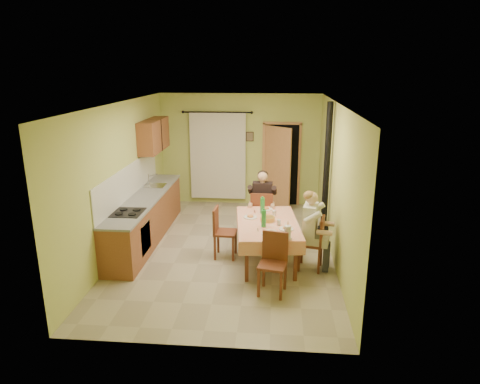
# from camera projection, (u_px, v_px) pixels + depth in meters

# --- Properties ---
(floor) EXTENTS (4.00, 6.00, 0.01)m
(floor) POSITION_uv_depth(u_px,v_px,m) (227.00, 250.00, 8.32)
(floor) COLOR tan
(floor) RESTS_ON ground
(room_shell) EXTENTS (4.04, 6.04, 2.82)m
(room_shell) POSITION_uv_depth(u_px,v_px,m) (226.00, 158.00, 7.80)
(room_shell) COLOR #C2CD69
(room_shell) RESTS_ON ground
(kitchen_run) EXTENTS (0.64, 3.64, 1.56)m
(kitchen_run) POSITION_uv_depth(u_px,v_px,m) (146.00, 217.00, 8.70)
(kitchen_run) COLOR brown
(kitchen_run) RESTS_ON ground
(upper_cabinets) EXTENTS (0.35, 1.40, 0.70)m
(upper_cabinets) POSITION_uv_depth(u_px,v_px,m) (154.00, 135.00, 9.54)
(upper_cabinets) COLOR brown
(upper_cabinets) RESTS_ON room_shell
(curtain) EXTENTS (1.70, 0.07, 2.22)m
(curtain) POSITION_uv_depth(u_px,v_px,m) (218.00, 156.00, 10.78)
(curtain) COLOR black
(curtain) RESTS_ON ground
(doorway) EXTENTS (0.96, 0.58, 2.15)m
(doorway) POSITION_uv_depth(u_px,v_px,m) (279.00, 166.00, 10.66)
(doorway) COLOR black
(doorway) RESTS_ON ground
(dining_table) EXTENTS (1.27, 1.90, 0.76)m
(dining_table) POSITION_uv_depth(u_px,v_px,m) (267.00, 242.00, 7.74)
(dining_table) COLOR #ED9A7B
(dining_table) RESTS_ON ground
(tableware) EXTENTS (0.90, 1.63, 0.33)m
(tableware) POSITION_uv_depth(u_px,v_px,m) (269.00, 220.00, 7.52)
(tableware) COLOR white
(tableware) RESTS_ON dining_table
(chair_far) EXTENTS (0.46, 0.46, 1.01)m
(chair_far) POSITION_uv_depth(u_px,v_px,m) (262.00, 224.00, 8.83)
(chair_far) COLOR brown
(chair_far) RESTS_ON ground
(chair_near) EXTENTS (0.48, 0.48, 0.97)m
(chair_near) POSITION_uv_depth(u_px,v_px,m) (272.00, 276.00, 6.67)
(chair_near) COLOR brown
(chair_near) RESTS_ON ground
(chair_right) EXTENTS (0.47, 0.47, 0.96)m
(chair_right) POSITION_uv_depth(u_px,v_px,m) (311.00, 253.00, 7.47)
(chair_right) COLOR brown
(chair_right) RESTS_ON ground
(chair_left) EXTENTS (0.42, 0.42, 0.95)m
(chair_left) POSITION_uv_depth(u_px,v_px,m) (225.00, 242.00, 7.95)
(chair_left) COLOR brown
(chair_left) RESTS_ON ground
(man_far) EXTENTS (0.59, 0.47, 1.39)m
(man_far) POSITION_uv_depth(u_px,v_px,m) (262.00, 197.00, 8.68)
(man_far) COLOR black
(man_far) RESTS_ON chair_far
(man_right) EXTENTS (0.53, 0.63, 1.39)m
(man_right) POSITION_uv_depth(u_px,v_px,m) (312.00, 222.00, 7.31)
(man_right) COLOR beige
(man_right) RESTS_ON chair_right
(stove_flue) EXTENTS (0.24, 0.24, 2.80)m
(stove_flue) POSITION_uv_depth(u_px,v_px,m) (325.00, 193.00, 8.45)
(stove_flue) COLOR black
(stove_flue) RESTS_ON ground
(picture_back) EXTENTS (0.19, 0.03, 0.23)m
(picture_back) POSITION_uv_depth(u_px,v_px,m) (250.00, 137.00, 10.64)
(picture_back) COLOR black
(picture_back) RESTS_ON room_shell
(picture_right) EXTENTS (0.03, 0.31, 0.21)m
(picture_right) POSITION_uv_depth(u_px,v_px,m) (328.00, 146.00, 8.78)
(picture_right) COLOR brown
(picture_right) RESTS_ON room_shell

